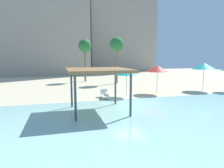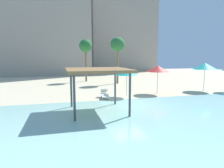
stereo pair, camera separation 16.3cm
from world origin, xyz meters
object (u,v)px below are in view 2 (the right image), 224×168
(palm_tree_0, at_px, (86,47))
(beach_umbrella_teal_4, at_px, (205,66))
(beach_umbrella_teal_3, at_px, (127,72))
(lounge_chair_2, at_px, (105,94))
(shade_pavilion, at_px, (98,72))
(palm_tree_1, at_px, (118,45))
(beach_umbrella_red_0, at_px, (158,69))

(palm_tree_0, bearing_deg, beach_umbrella_teal_4, -45.45)
(beach_umbrella_teal_3, bearing_deg, lounge_chair_2, -172.50)
(shade_pavilion, xyz_separation_m, palm_tree_1, (5.18, 13.20, 2.46))
(beach_umbrella_teal_3, bearing_deg, beach_umbrella_teal_4, 5.45)
(shade_pavilion, distance_m, beach_umbrella_teal_3, 5.65)
(beach_umbrella_red_0, xyz_separation_m, lounge_chair_2, (-5.54, -0.92, -2.10))
(shade_pavilion, height_order, beach_umbrella_teal_3, shade_pavilion)
(shade_pavilion, xyz_separation_m, palm_tree_0, (1.34, 16.64, 2.42))
(shade_pavilion, xyz_separation_m, beach_umbrella_red_0, (6.90, 5.06, -0.20))
(shade_pavilion, bearing_deg, lounge_chair_2, 71.78)
(beach_umbrella_red_0, bearing_deg, beach_umbrella_teal_4, 2.29)
(beach_umbrella_teal_4, xyz_separation_m, palm_tree_1, (-7.34, 7.92, 2.49))
(beach_umbrella_teal_3, height_order, lounge_chair_2, beach_umbrella_teal_3)
(palm_tree_0, xyz_separation_m, palm_tree_1, (3.83, -3.44, 0.05))
(beach_umbrella_teal_3, distance_m, beach_umbrella_teal_4, 9.09)
(palm_tree_0, bearing_deg, beach_umbrella_red_0, -64.34)
(beach_umbrella_red_0, height_order, palm_tree_1, palm_tree_1)
(palm_tree_1, bearing_deg, shade_pavilion, -111.40)
(beach_umbrella_teal_4, relative_size, lounge_chair_2, 1.52)
(beach_umbrella_teal_4, relative_size, palm_tree_0, 0.48)
(palm_tree_0, height_order, palm_tree_1, palm_tree_1)
(beach_umbrella_teal_3, xyz_separation_m, palm_tree_1, (1.69, 8.78, 2.88))
(shade_pavilion, relative_size, lounge_chair_2, 2.01)
(beach_umbrella_red_0, relative_size, palm_tree_1, 0.44)
(shade_pavilion, distance_m, beach_umbrella_red_0, 8.57)
(beach_umbrella_teal_3, distance_m, palm_tree_1, 9.39)
(shade_pavilion, relative_size, palm_tree_1, 0.63)
(palm_tree_0, bearing_deg, shade_pavilion, -94.61)
(beach_umbrella_red_0, relative_size, beach_umbrella_teal_3, 1.09)
(beach_umbrella_teal_4, height_order, palm_tree_1, palm_tree_1)
(lounge_chair_2, bearing_deg, beach_umbrella_red_0, 105.54)
(shade_pavilion, relative_size, palm_tree_0, 0.64)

